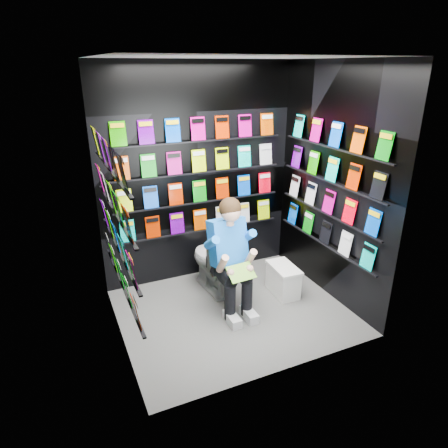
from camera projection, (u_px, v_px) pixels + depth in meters
name	position (u px, v px, depth m)	size (l,w,h in m)	color
floor	(233.00, 312.00, 4.41)	(2.40, 2.40, 0.00)	#5A5A57
ceiling	(236.00, 57.00, 3.44)	(2.40, 2.40, 0.00)	white
wall_back	(198.00, 176.00, 4.77)	(2.40, 0.04, 2.60)	black
wall_front	(290.00, 237.00, 3.08)	(2.40, 0.04, 2.60)	black
wall_left	(110.00, 218.00, 3.47)	(0.04, 2.00, 2.60)	black
wall_right	(333.00, 186.00, 4.38)	(0.04, 2.00, 2.60)	black
comics_back	(199.00, 176.00, 4.74)	(2.10, 0.06, 1.37)	#DF4A00
comics_left	(113.00, 217.00, 3.48)	(0.06, 1.70, 1.37)	#DF4A00
comics_right	(331.00, 186.00, 4.37)	(0.06, 1.70, 1.37)	#DF4A00
toilet	(214.00, 261.00, 4.74)	(0.42, 0.75, 0.73)	white
longbox	(283.00, 281.00, 4.71)	(0.24, 0.43, 0.33)	silver
longbox_lid	(284.00, 268.00, 4.64)	(0.26, 0.46, 0.03)	silver
reader	(227.00, 242.00, 4.27)	(0.52, 0.76, 1.39)	blue
held_comic	(241.00, 272.00, 4.04)	(0.28, 0.01, 0.20)	green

